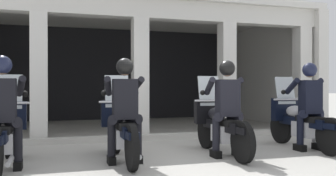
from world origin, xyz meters
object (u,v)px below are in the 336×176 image
at_px(police_officer_center_left, 125,101).
at_px(motorcycle_center_right, 219,125).
at_px(motorcycle_far_left, 5,132).
at_px(motorcycle_center_left, 121,128).
at_px(police_officer_far_left, 2,102).
at_px(motorcycle_far_right, 299,121).
at_px(police_officer_far_right, 309,99).
at_px(police_officer_center_right, 227,100).

distance_m(police_officer_center_left, motorcycle_center_right, 1.77).
xyz_separation_m(motorcycle_far_left, motorcycle_center_left, (1.69, -0.03, 0.00)).
bearing_deg(police_officer_center_left, motorcycle_center_right, 12.37).
relative_size(motorcycle_center_left, motorcycle_center_right, 1.00).
relative_size(police_officer_far_left, motorcycle_far_right, 0.78).
height_order(police_officer_center_left, motorcycle_center_right, police_officer_center_left).
bearing_deg(motorcycle_center_left, police_officer_center_left, -87.50).
bearing_deg(motorcycle_far_right, police_officer_far_left, -167.56).
bearing_deg(police_officer_center_left, motorcycle_center_left, 92.50).
relative_size(police_officer_center_left, police_officer_far_right, 1.00).
bearing_deg(police_officer_far_left, police_officer_far_right, 0.67).
distance_m(motorcycle_far_left, motorcycle_center_right, 3.39).
xyz_separation_m(motorcycle_center_left, police_officer_center_left, (-0.00, -0.28, 0.44)).
distance_m(motorcycle_center_left, motorcycle_center_right, 1.69).
bearing_deg(motorcycle_far_right, police_officer_center_left, -164.99).
relative_size(police_officer_center_left, motorcycle_center_right, 0.78).
distance_m(motorcycle_far_left, motorcycle_center_left, 1.69).
bearing_deg(police_officer_far_right, police_officer_far_left, -170.75).
bearing_deg(police_officer_far_right, police_officer_center_left, -169.75).
distance_m(motorcycle_center_left, police_officer_center_right, 1.77).
height_order(motorcycle_center_left, motorcycle_center_right, same).
xyz_separation_m(motorcycle_far_left, police_officer_far_right, (5.08, -0.19, 0.44)).
relative_size(police_officer_center_left, motorcycle_far_right, 0.78).
bearing_deg(police_officer_center_right, motorcycle_center_left, 173.62).
distance_m(motorcycle_far_left, motorcycle_far_right, 5.08).
distance_m(motorcycle_center_left, motorcycle_far_right, 3.39).
height_order(motorcycle_center_left, motorcycle_far_right, same).
relative_size(police_officer_center_right, police_officer_far_right, 1.00).
xyz_separation_m(police_officer_far_left, motorcycle_center_left, (1.70, 0.25, -0.44)).
bearing_deg(police_officer_center_right, motorcycle_far_right, 16.29).
bearing_deg(police_officer_far_right, motorcycle_center_left, -174.54).
bearing_deg(police_officer_far_left, police_officer_center_left, -1.33).
xyz_separation_m(motorcycle_center_right, police_officer_far_right, (1.69, -0.17, 0.44)).
xyz_separation_m(motorcycle_far_left, police_officer_far_left, (-0.00, -0.28, 0.44)).
xyz_separation_m(police_officer_far_left, police_officer_center_right, (3.39, -0.03, 0.00)).
xyz_separation_m(motorcycle_center_right, motorcycle_far_right, (1.69, 0.12, 0.00)).
bearing_deg(motorcycle_center_right, police_officer_far_left, -172.63).
bearing_deg(police_officer_center_left, motorcycle_far_right, 9.55).
height_order(police_officer_center_left, police_officer_center_right, same).
xyz_separation_m(motorcycle_center_left, police_officer_center_right, (1.69, -0.28, 0.44)).
xyz_separation_m(police_officer_far_left, police_officer_center_left, (1.69, -0.03, 0.00)).
distance_m(police_officer_center_right, police_officer_far_right, 1.70).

